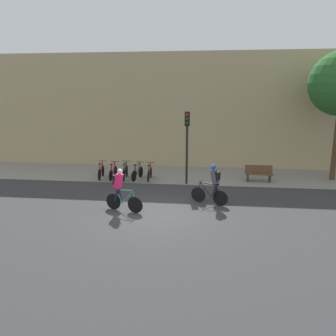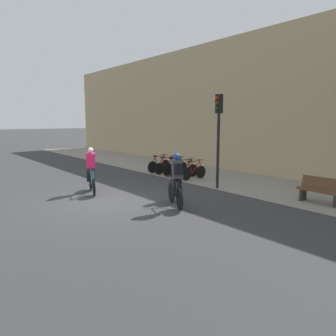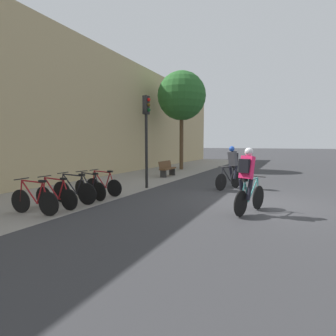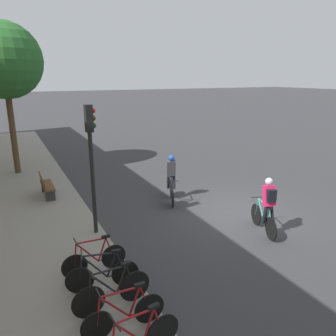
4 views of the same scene
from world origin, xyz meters
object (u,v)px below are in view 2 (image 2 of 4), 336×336
(cyclist_pink, at_px, (91,169))
(cyclist_grey, at_px, (177,179))
(traffic_light_pole, at_px, (218,124))
(bench, at_px, (320,190))
(parked_bike_1, at_px, (167,167))
(parked_bike_0, at_px, (159,165))
(parked_bike_2, at_px, (175,168))
(parked_bike_3, at_px, (184,170))
(parked_bike_4, at_px, (194,172))

(cyclist_pink, xyz_separation_m, cyclist_grey, (3.80, 1.23, -0.00))
(traffic_light_pole, distance_m, bench, 4.61)
(parked_bike_1, relative_size, bench, 1.10)
(parked_bike_0, height_order, traffic_light_pole, traffic_light_pole)
(cyclist_pink, relative_size, cyclist_grey, 1.00)
(parked_bike_2, xyz_separation_m, parked_bike_3, (0.71, -0.00, -0.02))
(parked_bike_0, bearing_deg, parked_bike_2, 0.01)
(parked_bike_3, relative_size, bench, 1.08)
(cyclist_grey, xyz_separation_m, bench, (2.58, 4.24, -0.48))
(parked_bike_3, distance_m, parked_bike_4, 0.71)
(parked_bike_0, xyz_separation_m, parked_bike_2, (1.41, 0.00, 0.01))
(cyclist_pink, distance_m, parked_bike_3, 5.16)
(cyclist_grey, relative_size, parked_bike_4, 1.13)
(cyclist_grey, xyz_separation_m, parked_bike_3, (-4.19, 3.89, -0.56))
(cyclist_grey, xyz_separation_m, parked_bike_4, (-3.48, 3.89, -0.56))
(parked_bike_2, bearing_deg, parked_bike_1, -179.88)
(cyclist_pink, xyz_separation_m, traffic_light_pole, (2.44, 4.52, 1.72))
(parked_bike_0, distance_m, parked_bike_3, 2.12)
(parked_bike_0, distance_m, parked_bike_2, 1.41)
(parked_bike_0, relative_size, parked_bike_4, 1.02)
(parked_bike_0, bearing_deg, parked_bike_1, -0.11)
(cyclist_pink, bearing_deg, parked_bike_1, 109.35)
(parked_bike_1, height_order, parked_bike_3, parked_bike_3)
(parked_bike_4, bearing_deg, cyclist_pink, -93.62)
(cyclist_grey, relative_size, bench, 1.20)
(parked_bike_0, height_order, parked_bike_4, parked_bike_0)
(parked_bike_2, height_order, parked_bike_4, parked_bike_2)
(bench, bearing_deg, parked_bike_0, -177.78)
(parked_bike_0, distance_m, parked_bike_1, 0.71)
(bench, bearing_deg, cyclist_pink, -139.45)
(parked_bike_1, xyz_separation_m, parked_bike_3, (1.41, 0.00, 0.00))
(parked_bike_1, xyz_separation_m, parked_bike_4, (2.12, 0.00, 0.00))
(cyclist_grey, bearing_deg, parked_bike_3, 137.10)
(parked_bike_2, bearing_deg, bench, 2.64)
(parked_bike_4, relative_size, traffic_light_pole, 0.41)
(parked_bike_1, bearing_deg, parked_bike_3, 0.03)
(parked_bike_1, distance_m, parked_bike_4, 2.12)
(cyclist_pink, relative_size, bench, 1.20)
(parked_bike_1, xyz_separation_m, traffic_light_pole, (4.24, -0.59, 2.28))
(cyclist_grey, relative_size, parked_bike_0, 1.11)
(cyclist_grey, height_order, parked_bike_1, cyclist_grey)
(parked_bike_0, distance_m, bench, 8.89)
(parked_bike_2, relative_size, parked_bike_3, 1.04)
(cyclist_pink, xyz_separation_m, parked_bike_3, (-0.38, 5.12, -0.56))
(parked_bike_3, bearing_deg, parked_bike_0, 179.98)
(cyclist_pink, relative_size, parked_bike_1, 1.09)
(traffic_light_pole, xyz_separation_m, bench, (3.94, 0.94, -2.20))
(cyclist_pink, bearing_deg, parked_bike_2, 102.03)
(parked_bike_3, bearing_deg, traffic_light_pole, -11.83)
(parked_bike_0, height_order, bench, parked_bike_0)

